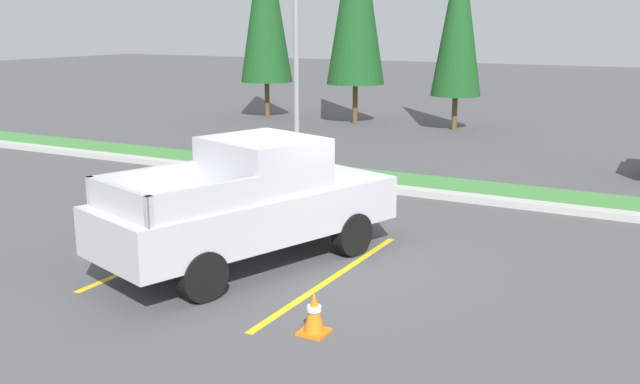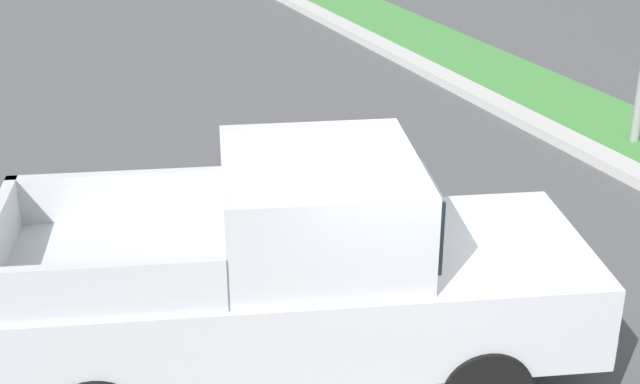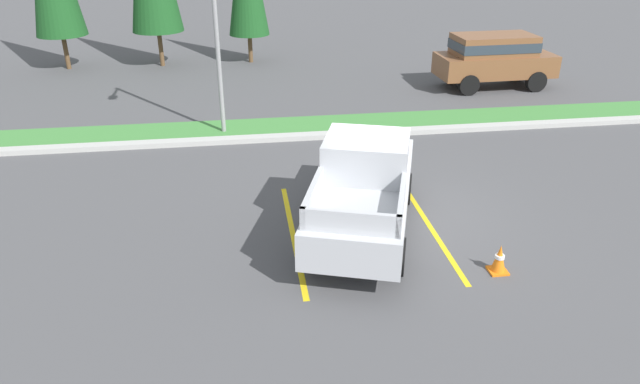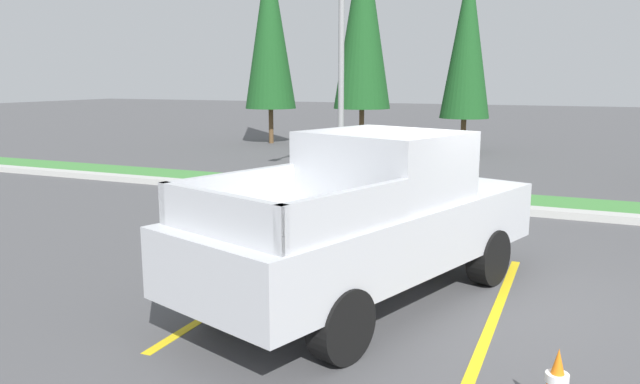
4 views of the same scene
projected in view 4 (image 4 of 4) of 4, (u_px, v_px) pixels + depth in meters
name	position (u px, v px, depth m)	size (l,w,h in m)	color
ground_plane	(440.00, 283.00, 8.29)	(120.00, 120.00, 0.00)	#4C4C4F
parking_line_near	(261.00, 283.00, 8.31)	(0.12, 4.80, 0.01)	yellow
parking_line_far	(494.00, 317.00, 7.10)	(0.12, 4.80, 0.01)	yellow
curb_strip	(492.00, 208.00, 12.79)	(56.00, 0.40, 0.15)	#B2B2AD
grass_median	(499.00, 201.00, 13.79)	(56.00, 1.80, 0.06)	#42843D
pickup_truck_main	(372.00, 218.00, 7.56)	(3.45, 5.55, 2.10)	black
street_light	(339.00, 31.00, 14.24)	(0.24, 1.49, 6.61)	gray
cypress_tree_leftmost	(270.00, 27.00, 25.50)	(2.16, 2.16, 8.32)	brown
cypress_tree_left_inner	(363.00, 17.00, 23.84)	(2.27, 2.27, 8.73)	brown
cypress_tree_center	(467.00, 39.00, 22.55)	(1.85, 1.85, 7.12)	brown
traffic_cone	(557.00, 384.00, 4.97)	(0.36, 0.36, 0.60)	orange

